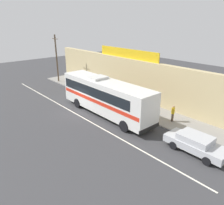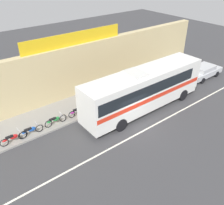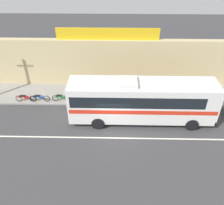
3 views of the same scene
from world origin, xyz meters
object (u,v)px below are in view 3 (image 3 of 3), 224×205
Objects in this scene: motorcycle_red at (40,97)px; motorcycle_purple at (62,97)px; intercity_bus at (141,100)px; motorcycle_green at (84,97)px; pedestrian_far_left at (134,87)px; motorcycle_blue at (25,98)px; pedestrian_by_curb at (199,88)px.

motorcycle_red and motorcycle_purple have the same top height.
motorcycle_green is (-4.91, 2.44, -1.50)m from intercity_bus.
motorcycle_red is 1.11× the size of pedestrian_far_left.
motorcycle_blue is at bearing -178.20° from motorcycle_red.
motorcycle_red is 4.11m from motorcycle_green.
motorcycle_blue is 10.16m from pedestrian_far_left.
motorcycle_blue is 16.14m from pedestrian_by_curb.
motorcycle_red is 0.97× the size of motorcycle_blue.
pedestrian_far_left is at bearing 12.90° from motorcycle_green.
intercity_bus is at bearing -26.42° from motorcycle_green.
pedestrian_far_left is at bearing 94.42° from intercity_bus.
motorcycle_blue is at bearing -175.73° from pedestrian_by_curb.
intercity_bus is at bearing -12.50° from motorcycle_blue.
intercity_bus is 7.23× the size of pedestrian_by_curb.
motorcycle_green is 1.22× the size of pedestrian_by_curb.
intercity_bus reaches higher than motorcycle_blue.
motorcycle_purple is (-7.02, 2.41, -1.50)m from intercity_bus.
motorcycle_green is at bearing 0.68° from motorcycle_purple.
intercity_bus is at bearing -85.58° from pedestrian_far_left.
motorcycle_blue is 1.18× the size of pedestrian_by_curb.
pedestrian_by_curb is (16.09, 1.20, 0.50)m from motorcycle_blue.
intercity_bus is 9.44m from motorcycle_red.
motorcycle_green is at bearing 153.58° from intercity_bus.
motorcycle_red is 14.82m from pedestrian_by_curb.
pedestrian_by_curb reaches higher than motorcycle_blue.
motorcycle_red is at bearing 165.48° from intercity_bus.
motorcycle_purple is at bearing -175.16° from pedestrian_by_curb.
pedestrian_far_left is at bearing 7.59° from motorcycle_red.
pedestrian_by_curb is 0.97× the size of pedestrian_far_left.
motorcycle_purple and motorcycle_blue have the same top height.
pedestrian_far_left reaches higher than motorcycle_blue.
pedestrian_by_curb is (14.76, 1.16, 0.50)m from motorcycle_red.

